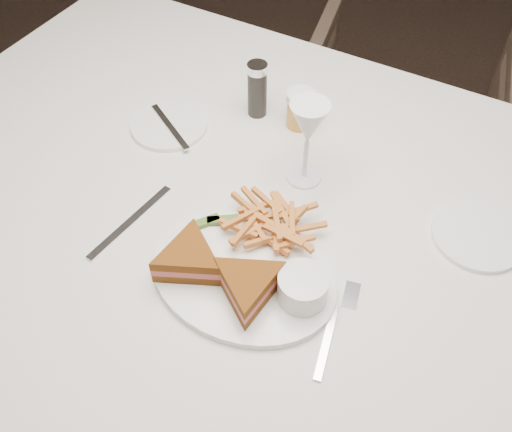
{
  "coord_description": "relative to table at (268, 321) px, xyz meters",
  "views": [
    {
      "loc": [
        0.22,
        -0.75,
        1.54
      ],
      "look_at": [
        -0.12,
        -0.23,
        0.8
      ],
      "focal_mm": 40.0,
      "sensor_mm": 36.0,
      "label": 1
    }
  ],
  "objects": [
    {
      "name": "ground",
      "position": [
        0.12,
        0.18,
        -0.38
      ],
      "size": [
        5.0,
        5.0,
        0.0
      ],
      "primitive_type": "plane",
      "color": "black",
      "rests_on": "ground"
    },
    {
      "name": "table",
      "position": [
        0.0,
        0.0,
        0.0
      ],
      "size": [
        1.69,
        1.18,
        0.75
      ],
      "primitive_type": "cube",
      "rotation": [
        0.0,
        0.0,
        0.07
      ],
      "color": "silver",
      "rests_on": "ground"
    },
    {
      "name": "table_setting",
      "position": [
        0.01,
        -0.04,
        0.41
      ],
      "size": [
        0.8,
        0.6,
        0.18
      ],
      "color": "white",
      "rests_on": "table"
    },
    {
      "name": "chair_far",
      "position": [
        -0.04,
        0.85,
        -0.05
      ],
      "size": [
        0.76,
        0.74,
        0.65
      ],
      "primitive_type": "imported",
      "rotation": [
        0.0,
        0.0,
        3.41
      ],
      "color": "#423329",
      "rests_on": "ground"
    }
  ]
}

